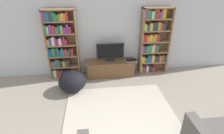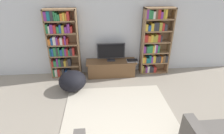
{
  "view_description": "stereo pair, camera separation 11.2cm",
  "coord_description": "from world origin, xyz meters",
  "views": [
    {
      "loc": [
        -0.43,
        -0.81,
        2.68
      ],
      "look_at": [
        0.02,
        3.09,
        0.7
      ],
      "focal_mm": 28.0,
      "sensor_mm": 36.0,
      "label": 1
    },
    {
      "loc": [
        -0.32,
        -0.82,
        2.68
      ],
      "look_at": [
        0.02,
        3.09,
        0.7
      ],
      "focal_mm": 28.0,
      "sensor_mm": 36.0,
      "label": 2
    }
  ],
  "objects": [
    {
      "name": "wall_back",
      "position": [
        0.0,
        4.23,
        1.3
      ],
      "size": [
        8.8,
        0.06,
        2.6
      ],
      "color": "silver",
      "rests_on": "ground_plane"
    },
    {
      "name": "bookshelf_left",
      "position": [
        -1.33,
        4.05,
        1.01
      ],
      "size": [
        0.87,
        0.3,
        2.0
      ],
      "color": "#93704C",
      "rests_on": "ground_plane"
    },
    {
      "name": "bookshelf_right",
      "position": [
        1.38,
        4.05,
        1.0
      ],
      "size": [
        0.87,
        0.3,
        2.0
      ],
      "color": "#93704C",
      "rests_on": "ground_plane"
    },
    {
      "name": "tv_stand",
      "position": [
        0.07,
        3.93,
        0.24
      ],
      "size": [
        1.5,
        0.48,
        0.48
      ],
      "color": "brown",
      "rests_on": "ground_plane"
    },
    {
      "name": "television",
      "position": [
        0.07,
        3.96,
        0.77
      ],
      "size": [
        0.82,
        0.16,
        0.54
      ],
      "color": "#2D2D33",
      "rests_on": "tv_stand"
    },
    {
      "name": "laptop",
      "position": [
        0.71,
        3.88,
        0.49
      ],
      "size": [
        0.34,
        0.23,
        0.03
      ],
      "color": "#B7B7BC",
      "rests_on": "tv_stand"
    },
    {
      "name": "area_rug",
      "position": [
        0.09,
        2.25,
        0.01
      ],
      "size": [
        2.41,
        1.9,
        0.02
      ],
      "color": "beige",
      "rests_on": "ground_plane"
    },
    {
      "name": "beanbag_ottoman",
      "position": [
        -1.02,
        3.23,
        0.27
      ],
      "size": [
        0.72,
        0.72,
        0.53
      ],
      "primitive_type": "ellipsoid",
      "color": "black",
      "rests_on": "ground_plane"
    }
  ]
}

